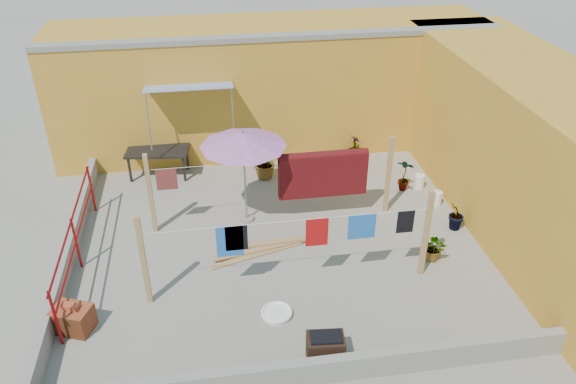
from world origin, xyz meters
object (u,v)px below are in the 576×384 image
at_px(outdoor_table, 158,152).
at_px(brazier, 325,348).
at_px(brick_stack, 73,319).
at_px(water_jug_b, 436,198).
at_px(green_hose, 341,160).
at_px(plant_back_a, 265,161).
at_px(water_jug_a, 419,181).
at_px(patio_umbrella, 243,140).
at_px(white_basin, 277,313).

bearing_deg(outdoor_table, brazier, -66.67).
distance_m(outdoor_table, brick_stack, 5.25).
xyz_separation_m(water_jug_b, green_hose, (-1.62, 2.35, -0.13)).
xyz_separation_m(green_hose, plant_back_a, (-2.01, -0.48, 0.39)).
xyz_separation_m(water_jug_a, plant_back_a, (-3.52, 1.09, 0.26)).
height_order(outdoor_table, water_jug_b, outdoor_table).
xyz_separation_m(water_jug_a, green_hose, (-1.51, 1.57, -0.13)).
height_order(outdoor_table, water_jug_a, outdoor_table).
relative_size(green_hose, plant_back_a, 0.66).
relative_size(water_jug_a, plant_back_a, 0.44).
bearing_deg(green_hose, patio_umbrella, -139.17).
bearing_deg(brazier, patio_umbrella, 101.56).
height_order(outdoor_table, white_basin, outdoor_table).
bearing_deg(water_jug_a, green_hose, 133.99).
relative_size(brazier, water_jug_a, 1.61).
bearing_deg(green_hose, brick_stack, -138.60).
xyz_separation_m(outdoor_table, water_jug_b, (6.19, -2.35, -0.46)).
height_order(patio_umbrella, brazier, patio_umbrella).
bearing_deg(patio_umbrella, brazier, -78.44).
relative_size(patio_umbrella, green_hose, 3.77).
bearing_deg(green_hose, white_basin, -114.47).
bearing_deg(brick_stack, green_hose, 41.40).
xyz_separation_m(brick_stack, white_basin, (3.37, -0.20, -0.18)).
xyz_separation_m(outdoor_table, water_jug_a, (6.07, -1.57, -0.46)).
relative_size(brick_stack, plant_back_a, 0.85).
distance_m(white_basin, water_jug_b, 5.00).
xyz_separation_m(outdoor_table, green_hose, (4.56, 0.00, -0.59)).
bearing_deg(water_jug_b, brick_stack, -159.65).
relative_size(outdoor_table, green_hose, 2.77).
bearing_deg(plant_back_a, outdoor_table, 169.41).
xyz_separation_m(brick_stack, green_hose, (5.78, 5.09, -0.19)).
height_order(brazier, water_jug_a, brazier).
bearing_deg(brazier, green_hose, 74.27).
height_order(water_jug_a, green_hose, water_jug_a).
xyz_separation_m(brazier, plant_back_a, (-0.21, 5.92, 0.18)).
bearing_deg(water_jug_a, outdoor_table, 165.55).
relative_size(outdoor_table, water_jug_a, 4.13).
bearing_deg(water_jug_b, green_hose, 124.69).
bearing_deg(water_jug_a, white_basin, -136.42).
xyz_separation_m(patio_umbrella, outdoor_table, (-1.92, 2.28, -1.28)).
relative_size(outdoor_table, brick_stack, 2.13).
height_order(white_basin, water_jug_a, water_jug_a).
distance_m(white_basin, plant_back_a, 4.85).
height_order(outdoor_table, brazier, outdoor_table).
distance_m(outdoor_table, brazier, 6.98).
bearing_deg(outdoor_table, water_jug_a, -14.45).
height_order(brazier, white_basin, brazier).
bearing_deg(white_basin, plant_back_a, 85.28).
height_order(water_jug_a, plant_back_a, plant_back_a).
xyz_separation_m(brazier, white_basin, (-0.61, 1.10, -0.20)).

